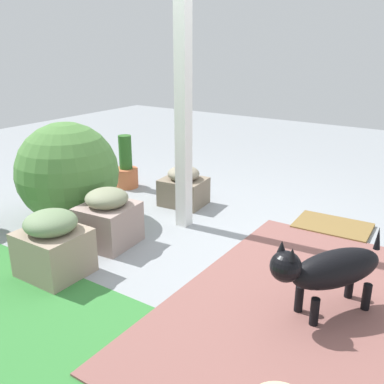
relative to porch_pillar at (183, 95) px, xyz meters
name	(u,v)px	position (x,y,z in m)	size (l,w,h in m)	color
ground_plane	(212,244)	(-0.43, 0.19, -1.18)	(12.00, 12.00, 0.00)	gray
brick_path	(323,316)	(-1.52, 0.70, -1.17)	(1.80, 2.40, 0.02)	#84524D
porch_pillar	(183,95)	(0.00, 0.00, 0.00)	(0.11, 0.11, 2.35)	white
stone_planter_nearest	(184,187)	(0.31, -0.43, -0.99)	(0.47, 0.41, 0.40)	gray
stone_planter_mid	(108,218)	(0.29, 0.67, -0.95)	(0.45, 0.47, 0.48)	gray
stone_planter_far	(53,244)	(0.27, 1.25, -0.94)	(0.45, 0.42, 0.49)	gray
round_shrub	(68,173)	(0.95, 0.50, -0.71)	(0.93, 0.93, 0.93)	#4A7A3A
terracotta_pot_tall	(126,169)	(1.18, -0.53, -0.96)	(0.27, 0.27, 0.61)	#BA613B
dog	(329,269)	(-1.52, 0.66, -0.86)	(0.56, 0.73, 0.54)	black
doormat	(333,226)	(-1.16, -0.69, -1.16)	(0.65, 0.45, 0.03)	olive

